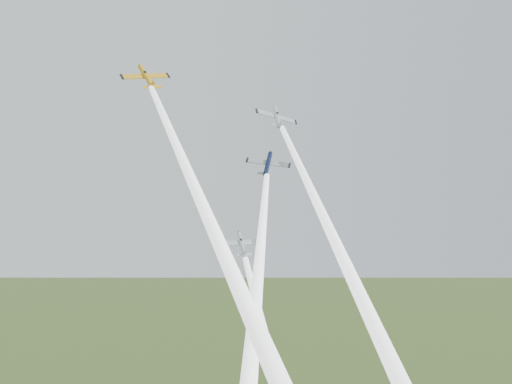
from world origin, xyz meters
name	(u,v)px	position (x,y,z in m)	size (l,w,h in m)	color
plane_yellow	(147,77)	(-16.97, 1.13, 111.38)	(8.55, 8.48, 1.34)	orange
smoke_trail_yellow	(224,255)	(-11.54, -28.26, 82.98)	(2.82, 2.82, 76.07)	white
plane_navy	(268,164)	(3.84, -0.94, 97.19)	(7.84, 7.77, 1.23)	black
smoke_trail_navy	(255,314)	(-5.67, -22.62, 74.70)	(2.82, 2.82, 58.91)	white
plane_silver_right	(277,117)	(8.09, 5.84, 106.58)	(8.39, 8.33, 1.31)	silver
smoke_trail_silver_right	(352,278)	(8.75, -23.03, 79.14)	(2.82, 2.82, 73.27)	white
plane_silver_low	(242,244)	(-2.35, -5.72, 83.49)	(6.57, 6.52, 1.03)	#B4BBC3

